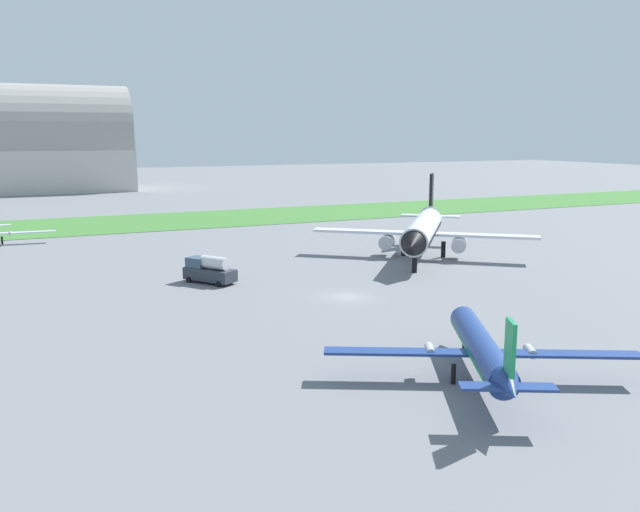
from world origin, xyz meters
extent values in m
plane|color=slate|center=(0.00, 0.00, 0.00)|extent=(600.00, 600.00, 0.00)
cube|color=#3D7533|center=(0.00, 71.89, 0.04)|extent=(360.00, 28.00, 0.08)
cylinder|color=navy|center=(-2.06, -25.65, 2.45)|extent=(8.43, 14.04, 2.04)
cone|color=black|center=(1.61, -18.36, 2.45)|extent=(2.70, 2.72, 2.00)
cone|color=navy|center=(-5.92, -33.31, 2.70)|extent=(2.93, 3.38, 1.84)
cube|color=#198C4C|center=(-2.06, -25.65, 2.30)|extent=(8.10, 13.33, 0.29)
cube|color=navy|center=(-7.26, -23.49, 2.09)|extent=(10.67, 6.33, 0.20)
cube|color=navy|center=(2.77, -28.54, 2.09)|extent=(10.67, 6.33, 0.20)
cylinder|color=#B7BABF|center=(-5.20, -23.89, 2.09)|extent=(1.32, 1.75, 0.65)
cylinder|color=#B7BABF|center=(1.22, -27.12, 2.09)|extent=(1.32, 1.75, 0.65)
cube|color=#198C4C|center=(-5.74, -32.94, 5.10)|extent=(1.05, 1.75, 3.27)
cube|color=navy|center=(-7.01, -32.30, 2.65)|extent=(3.10, 2.38, 0.16)
cube|color=navy|center=(-4.46, -33.58, 2.65)|extent=(3.10, 2.38, 0.16)
cylinder|color=black|center=(0.69, -20.18, 0.71)|extent=(0.37, 0.37, 1.43)
cylinder|color=black|center=(-4.33, -25.65, 0.71)|extent=(0.37, 0.37, 1.43)
cylinder|color=black|center=(-0.72, -27.47, 0.71)|extent=(0.37, 0.37, 1.43)
cylinder|color=silver|center=(19.89, 15.66, 4.16)|extent=(17.77, 21.04, 3.66)
cone|color=black|center=(11.61, 5.23, 4.16)|extent=(4.88, 4.84, 3.59)
cone|color=silver|center=(28.59, 26.60, 4.62)|extent=(5.48, 5.70, 3.29)
cube|color=black|center=(19.89, 15.66, 3.89)|extent=(17.00, 20.04, 0.51)
cube|color=silver|center=(26.56, 11.21, 3.52)|extent=(13.96, 11.76, 0.37)
cube|color=silver|center=(14.05, 21.15, 3.52)|extent=(13.96, 11.76, 0.37)
cylinder|color=#B7BABF|center=(24.31, 13.00, 2.21)|extent=(4.06, 4.38, 2.01)
cylinder|color=#B7BABF|center=(16.31, 19.36, 2.21)|extent=(4.06, 4.38, 2.01)
cube|color=black|center=(28.18, 26.08, 8.65)|extent=(2.21, 2.62, 5.33)
cube|color=silver|center=(30.00, 24.63, 4.53)|extent=(4.89, 4.46, 0.29)
cube|color=silver|center=(26.35, 27.53, 4.53)|extent=(4.89, 4.46, 0.29)
cylinder|color=black|center=(13.68, 7.84, 1.16)|extent=(0.66, 0.66, 2.33)
cylinder|color=black|center=(23.18, 15.17, 1.16)|extent=(0.66, 0.66, 2.33)
cylinder|color=black|center=(18.68, 18.75, 1.16)|extent=(0.66, 0.66, 2.33)
cube|color=silver|center=(-32.01, 53.24, 1.85)|extent=(9.99, 2.11, 0.18)
cylinder|color=#B7BABF|center=(-33.83, 52.89, 1.85)|extent=(0.70, 1.49, 0.58)
cube|color=silver|center=(-35.10, 60.38, 2.34)|extent=(2.61, 1.30, 0.14)
cylinder|color=black|center=(-35.12, 54.05, 0.63)|extent=(0.32, 0.32, 1.26)
cube|color=#2D333D|center=(-11.74, 12.86, 1.05)|extent=(5.69, 6.70, 1.40)
cylinder|color=silver|center=(-11.29, 12.22, 2.52)|extent=(3.30, 3.81, 1.54)
cube|color=#334C60|center=(-12.78, 14.35, 2.35)|extent=(2.99, 3.07, 1.20)
cylinder|color=black|center=(-14.02, 14.04, 0.35)|extent=(0.61, 0.72, 0.70)
cylinder|color=black|center=(-12.05, 15.41, 0.35)|extent=(0.61, 0.72, 0.70)
cylinder|color=black|center=(-11.42, 10.30, 0.35)|extent=(0.61, 0.72, 0.70)
cylinder|color=black|center=(-9.45, 11.68, 0.35)|extent=(0.61, 0.72, 0.70)
cube|color=#BCB7B2|center=(-22.19, 158.99, 8.00)|extent=(45.94, 25.58, 16.00)
cylinder|color=gray|center=(-22.19, 158.99, 18.56)|extent=(45.02, 28.14, 28.14)
camera|label=1|loc=(-30.98, -61.75, 17.39)|focal=36.61mm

